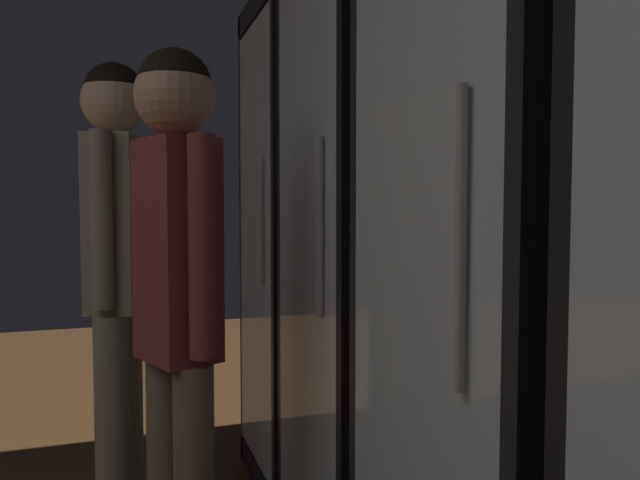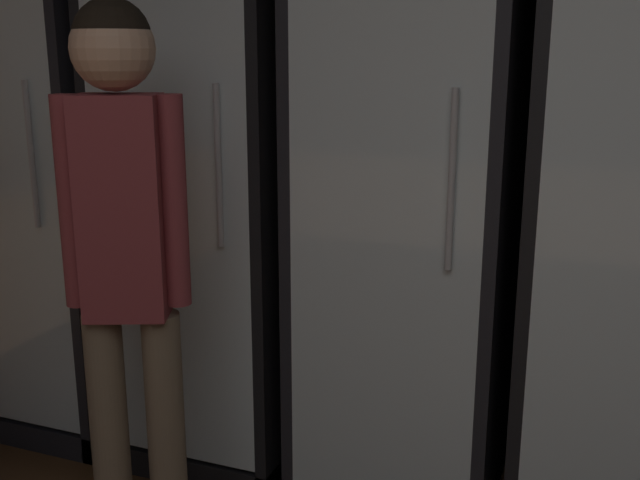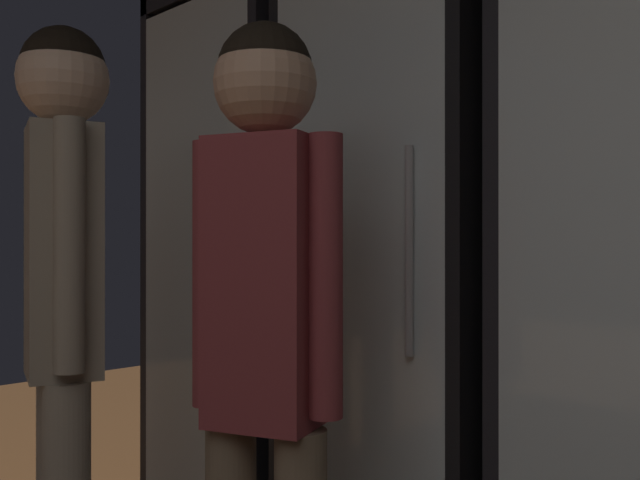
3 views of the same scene
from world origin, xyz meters
name	(u,v)px [view 2 (image 2 of 3)]	position (x,y,z in m)	size (l,w,h in m)	color
wall_back	(635,80)	(0.00, 3.03, 1.40)	(6.00, 0.06, 2.80)	black
cooler_far_left	(66,170)	(-2.08, 2.69, 1.03)	(0.66, 0.70, 2.10)	black
cooler_left	(225,183)	(-1.36, 2.69, 1.02)	(0.66, 0.70, 2.10)	black
cooler_center	(415,196)	(-0.65, 2.69, 1.03)	(0.66, 0.70, 2.10)	black
shopper_far	(125,239)	(-1.25, 1.91, 1.01)	(0.32, 0.23, 1.63)	#72604C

